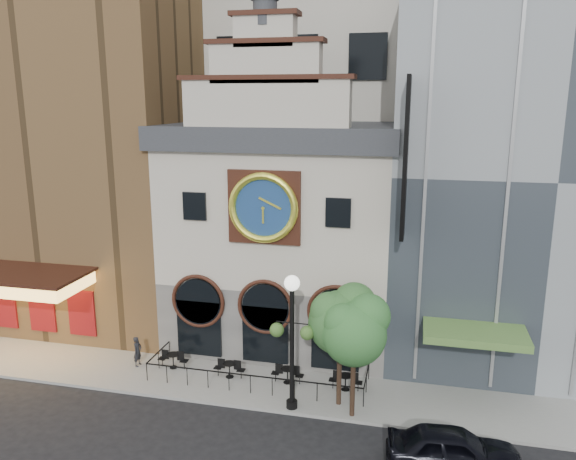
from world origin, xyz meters
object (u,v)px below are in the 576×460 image
(bistro_3, at_px, (346,381))
(tree_right, at_px, (356,329))
(lamppost, at_px, (292,328))
(bistro_2, at_px, (287,374))
(pedestrian, at_px, (138,351))
(tree_left, at_px, (342,317))
(bistro_0, at_px, (173,359))
(bistro_1, at_px, (229,369))
(car_right, at_px, (453,450))

(bistro_3, height_order, tree_right, tree_right)
(bistro_3, bearing_deg, lamppost, -135.30)
(bistro_2, xyz_separation_m, bistro_3, (2.84, -0.03, 0.00))
(pedestrian, distance_m, tree_left, 11.32)
(lamppost, height_order, tree_right, lamppost)
(bistro_0, bearing_deg, tree_left, -9.56)
(bistro_3, relative_size, lamppost, 0.25)
(bistro_0, bearing_deg, bistro_1, -5.20)
(bistro_2, bearing_deg, car_right, -32.42)
(tree_right, bearing_deg, bistro_1, 162.54)
(bistro_1, relative_size, pedestrian, 1.00)
(bistro_0, distance_m, bistro_3, 8.93)
(bistro_0, height_order, bistro_2, same)
(bistro_3, distance_m, lamppost, 4.52)
(bistro_3, height_order, lamppost, lamppost)
(bistro_2, relative_size, tree_left, 0.28)
(bistro_3, distance_m, pedestrian, 10.81)
(bistro_0, relative_size, tree_left, 0.28)
(bistro_0, height_order, tree_right, tree_right)
(lamppost, height_order, tree_left, lamppost)
(bistro_3, bearing_deg, pedestrian, 179.79)
(car_right, distance_m, pedestrian, 16.21)
(bistro_1, relative_size, tree_right, 0.29)
(car_right, bearing_deg, tree_left, 48.80)
(bistro_2, bearing_deg, tree_left, -25.32)
(bistro_2, bearing_deg, bistro_1, -178.01)
(bistro_1, distance_m, bistro_2, 2.94)
(bistro_1, distance_m, tree_right, 7.60)
(bistro_2, height_order, tree_left, tree_left)
(bistro_0, height_order, bistro_1, same)
(bistro_0, xyz_separation_m, tree_right, (9.54, -2.30, 3.58))
(bistro_2, xyz_separation_m, tree_left, (2.75, -1.30, 3.71))
(car_right, xyz_separation_m, pedestrian, (-15.49, 4.78, 0.10))
(bistro_0, bearing_deg, car_right, -20.04)
(car_right, xyz_separation_m, tree_left, (-4.77, 3.47, 3.48))
(bistro_0, xyz_separation_m, tree_left, (8.83, -1.49, 3.71))
(tree_left, bearing_deg, bistro_2, 154.68)
(pedestrian, height_order, tree_right, tree_right)
(tree_right, bearing_deg, pedestrian, 169.49)
(bistro_0, relative_size, bistro_2, 1.00)
(car_right, bearing_deg, tree_right, 51.63)
(bistro_3, xyz_separation_m, tree_left, (-0.09, -1.27, 3.71))
(car_right, bearing_deg, bistro_1, 60.78)
(car_right, height_order, lamppost, lamppost)
(lamppost, xyz_separation_m, tree_right, (2.75, 0.04, 0.20))
(pedestrian, bearing_deg, tree_right, -97.61)
(bistro_2, xyz_separation_m, car_right, (7.52, -4.78, 0.23))
(bistro_1, bearing_deg, bistro_2, 1.99)
(bistro_1, bearing_deg, pedestrian, 178.76)
(bistro_1, xyz_separation_m, tree_right, (6.39, -2.01, 3.58))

